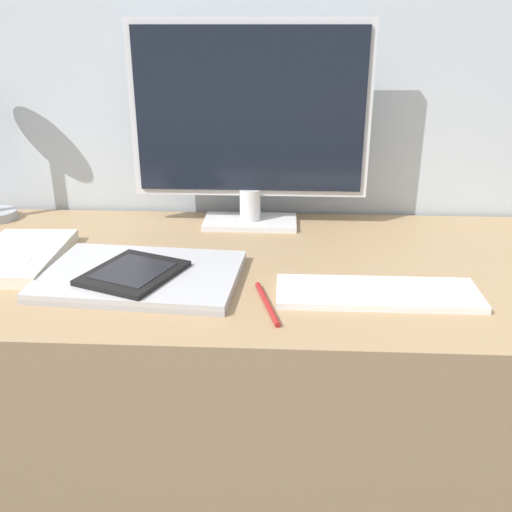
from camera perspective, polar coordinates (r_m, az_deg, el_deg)
The scene contains 8 objects.
wall_back at distance 1.35m, azimuth 0.28°, elevation 23.56°, with size 3.60×0.05×2.40m.
desk at distance 1.28m, azimuth -0.56°, elevation -16.21°, with size 1.40×0.62×0.74m.
monitor at distance 1.25m, azimuth -0.62°, elevation 13.33°, with size 0.51×0.11×0.44m.
keyboard at distance 0.97m, azimuth 12.05°, elevation -3.62°, with size 0.34×0.12×0.01m.
laptop at distance 1.03m, azimuth -11.35°, elevation -1.93°, with size 0.36×0.26×0.02m.
ereader at distance 1.01m, azimuth -12.18°, elevation -1.64°, with size 0.19×0.20×0.01m.
notebook at distance 1.18m, azimuth -22.66°, elevation -0.04°, with size 0.16×0.25×0.02m.
pen at distance 0.92m, azimuth 1.12°, elevation -4.76°, with size 0.05×0.14×0.01m.
Camera 1 is at (0.06, -0.77, 1.17)m, focal length 40.00 mm.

